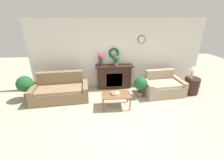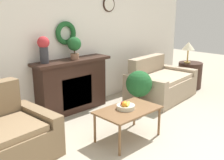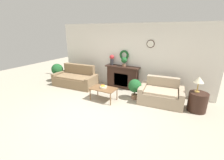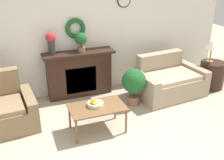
% 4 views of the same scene
% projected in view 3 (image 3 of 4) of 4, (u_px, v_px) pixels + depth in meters
% --- Properties ---
extents(ground_plane, '(16.00, 16.00, 0.00)m').
position_uv_depth(ground_plane, '(92.00, 114.00, 4.55)').
color(ground_plane, '#ADA38E').
extents(wall_back, '(6.80, 0.15, 2.70)m').
position_uv_depth(wall_back, '(128.00, 57.00, 6.36)').
color(wall_back, white).
rests_on(wall_back, ground_plane).
extents(fireplace, '(1.48, 0.41, 0.97)m').
position_uv_depth(fireplace, '(122.00, 77.00, 6.52)').
color(fireplace, '#331E16').
rests_on(fireplace, ground_plane).
extents(couch_left, '(1.99, 1.08, 0.93)m').
position_uv_depth(couch_left, '(76.00, 79.00, 6.83)').
color(couch_left, '#846B4C').
rests_on(couch_left, ground_plane).
extents(loveseat_right, '(1.54, 1.09, 0.85)m').
position_uv_depth(loveseat_right, '(161.00, 94.00, 5.22)').
color(loveseat_right, tan).
rests_on(loveseat_right, ground_plane).
extents(coffee_table, '(0.92, 0.57, 0.46)m').
position_uv_depth(coffee_table, '(104.00, 89.00, 5.36)').
color(coffee_table, brown).
rests_on(coffee_table, ground_plane).
extents(fruit_bowl, '(0.26, 0.26, 0.12)m').
position_uv_depth(fruit_bowl, '(103.00, 87.00, 5.37)').
color(fruit_bowl, beige).
rests_on(fruit_bowl, coffee_table).
extents(side_table_by_loveseat, '(0.56, 0.56, 0.61)m').
position_uv_depth(side_table_by_loveseat, '(197.00, 102.00, 4.67)').
color(side_table_by_loveseat, '#331E16').
rests_on(side_table_by_loveseat, ground_plane).
extents(table_lamp, '(0.29, 0.29, 0.49)m').
position_uv_depth(table_lamp, '(199.00, 80.00, 4.52)').
color(table_lamp, '#B28E42').
rests_on(table_lamp, side_table_by_loveseat).
extents(vase_on_mantel_left, '(0.20, 0.20, 0.44)m').
position_uv_depth(vase_on_mantel_left, '(112.00, 59.00, 6.52)').
color(vase_on_mantel_left, '#2D2D33').
rests_on(vase_on_mantel_left, fireplace).
extents(potted_plant_on_mantel, '(0.25, 0.25, 0.39)m').
position_uv_depth(potted_plant_on_mantel, '(124.00, 61.00, 6.24)').
color(potted_plant_on_mantel, '#8E664C').
rests_on(potted_plant_on_mantel, fireplace).
extents(potted_plant_floor_by_couch, '(0.55, 0.55, 0.88)m').
position_uv_depth(potted_plant_floor_by_couch, '(57.00, 70.00, 7.31)').
color(potted_plant_floor_by_couch, '#8E664C').
rests_on(potted_plant_floor_by_couch, ground_plane).
extents(potted_plant_floor_by_loveseat, '(0.48, 0.48, 0.76)m').
position_uv_depth(potted_plant_floor_by_loveseat, '(135.00, 87.00, 5.42)').
color(potted_plant_floor_by_loveseat, '#8E664C').
rests_on(potted_plant_floor_by_loveseat, ground_plane).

